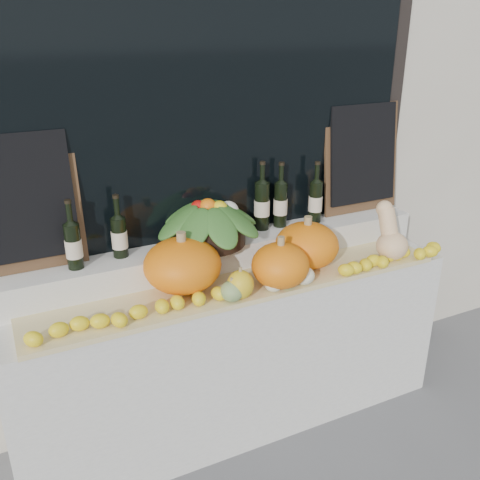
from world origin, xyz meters
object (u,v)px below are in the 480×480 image
object	(u,v)px
butternut_squash	(390,237)
produce_bowl	(208,221)
wine_bottle_tall	(262,205)
pumpkin_left	(182,265)
pumpkin_right	(307,245)

from	to	relation	value
butternut_squash	produce_bowl	distance (m)	0.98
produce_bowl	wine_bottle_tall	size ratio (longest dim) A/B	1.53
butternut_squash	produce_bowl	world-z (taller)	produce_bowl
produce_bowl	wine_bottle_tall	world-z (taller)	wine_bottle_tall
pumpkin_left	pumpkin_right	world-z (taller)	pumpkin_left
pumpkin_right	butternut_squash	bearing A→B (deg)	-12.86
pumpkin_right	wine_bottle_tall	distance (m)	0.33
pumpkin_right	wine_bottle_tall	xyz separation A→B (m)	(-0.12, 0.27, 0.15)
pumpkin_left	wine_bottle_tall	bearing A→B (deg)	23.26
butternut_squash	produce_bowl	bearing A→B (deg)	160.95
pumpkin_right	produce_bowl	xyz separation A→B (m)	(-0.46, 0.21, 0.14)
pumpkin_left	pumpkin_right	xyz separation A→B (m)	(0.67, -0.03, -0.01)
pumpkin_right	wine_bottle_tall	size ratio (longest dim) A/B	0.88
produce_bowl	pumpkin_right	bearing A→B (deg)	-24.82
pumpkin_right	wine_bottle_tall	world-z (taller)	wine_bottle_tall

